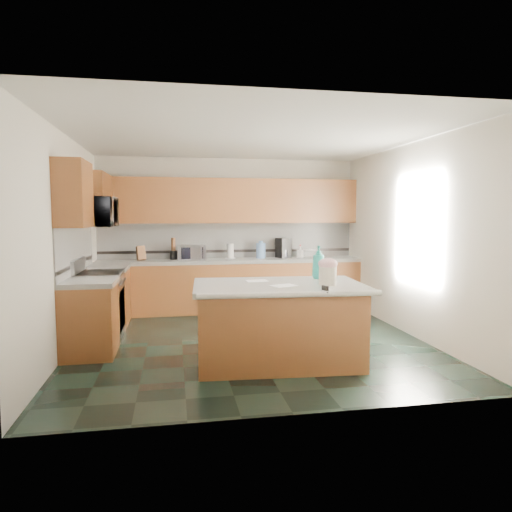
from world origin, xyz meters
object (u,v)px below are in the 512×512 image
object	(u,v)px
island_base	(278,326)
treat_jar	(328,276)
coffee_maker	(283,248)
toaster_oven	(192,253)
soap_bottle_island	(318,262)
island_top	(278,286)
knife_block	(141,253)

from	to	relation	value
island_base	treat_jar	xyz separation A→B (m)	(0.52, -0.19, 0.59)
treat_jar	coffee_maker	xyz separation A→B (m)	(0.27, 3.20, 0.08)
treat_jar	toaster_oven	world-z (taller)	toaster_oven
soap_bottle_island	island_top	bearing A→B (deg)	-141.09
island_base	coffee_maker	distance (m)	3.18
island_top	treat_jar	bearing A→B (deg)	-16.77
treat_jar	coffee_maker	bearing A→B (deg)	91.04
island_base	knife_block	distance (m)	3.49
treat_jar	coffee_maker	size ratio (longest dim) A/B	0.57
island_base	soap_bottle_island	world-z (taller)	soap_bottle_island
knife_block	coffee_maker	distance (m)	2.51
toaster_oven	coffee_maker	world-z (taller)	coffee_maker
island_base	island_top	size ratio (longest dim) A/B	0.95
soap_bottle_island	coffee_maker	world-z (taller)	soap_bottle_island
island_base	coffee_maker	bearing A→B (deg)	79.02
island_base	soap_bottle_island	distance (m)	0.95
knife_block	island_base	bearing A→B (deg)	-78.58
soap_bottle_island	coffee_maker	bearing A→B (deg)	96.33
knife_block	coffee_maker	size ratio (longest dim) A/B	0.67
soap_bottle_island	island_base	bearing A→B (deg)	-141.09
island_base	island_top	bearing A→B (deg)	0.00
island_top	coffee_maker	size ratio (longest dim) A/B	5.32
island_top	soap_bottle_island	size ratio (longest dim) A/B	4.73
knife_block	toaster_oven	bearing A→B (deg)	-18.63
toaster_oven	coffee_maker	size ratio (longest dim) A/B	1.17
treat_jar	knife_block	xyz separation A→B (m)	(-2.24, 3.17, 0.02)
island_base	treat_jar	distance (m)	0.81
knife_block	toaster_oven	distance (m)	0.87
island_base	soap_bottle_island	size ratio (longest dim) A/B	4.48
island_top	toaster_oven	size ratio (longest dim) A/B	4.57
knife_block	soap_bottle_island	bearing A→B (deg)	-67.94
island_top	toaster_oven	world-z (taller)	toaster_oven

